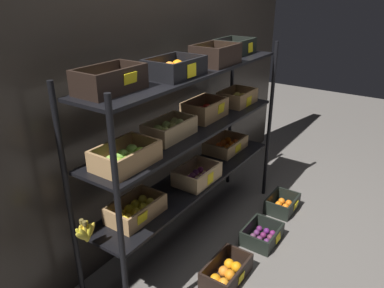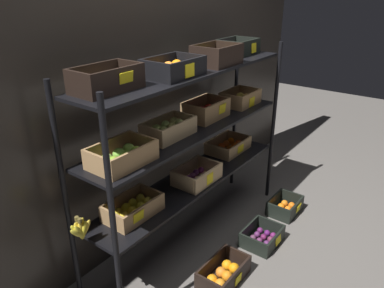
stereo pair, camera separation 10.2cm
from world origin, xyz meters
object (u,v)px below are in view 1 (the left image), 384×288
object	(u,v)px
display_rack	(190,125)
crate_ground_orange	(226,273)
crate_ground_plum	(262,236)
crate_ground_tangerine	(282,205)

from	to	relation	value
display_rack	crate_ground_orange	world-z (taller)	display_rack
display_rack	crate_ground_plum	distance (m)	1.07
display_rack	crate_ground_tangerine	bearing A→B (deg)	-30.35
crate_ground_orange	display_rack	bearing A→B (deg)	63.49
crate_ground_orange	crate_ground_plum	distance (m)	0.51
crate_ground_tangerine	crate_ground_plum	bearing A→B (deg)	-176.33
crate_ground_orange	crate_ground_plum	size ratio (longest dim) A/B	1.20
display_rack	crate_ground_plum	size ratio (longest dim) A/B	6.38
display_rack	crate_ground_tangerine	world-z (taller)	display_rack
crate_ground_tangerine	display_rack	bearing A→B (deg)	149.65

